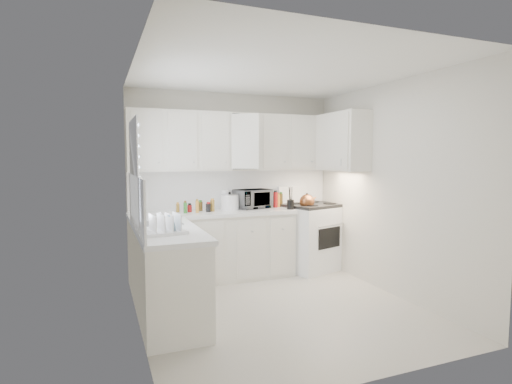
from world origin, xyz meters
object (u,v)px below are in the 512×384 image
stove (312,227)px  utensil_crock (290,198)px  rice_cooker (230,201)px  dish_rack (164,222)px  microwave (252,197)px  tea_kettle (307,201)px

stove → utensil_crock: utensil_crock is taller
rice_cooker → dish_rack: rice_cooker is taller
microwave → utensil_crock: (0.45, -0.32, -0.00)m
utensil_crock → rice_cooker: bearing=161.4°
tea_kettle → dish_rack: size_ratio=0.68×
tea_kettle → microwave: microwave is taller
rice_cooker → dish_rack: bearing=-114.3°
tea_kettle → dish_rack: tea_kettle is taller
dish_rack → utensil_crock: bearing=24.6°
rice_cooker → dish_rack: 1.85m
tea_kettle → microwave: size_ratio=0.54×
dish_rack → tea_kettle: bearing=21.6°
stove → tea_kettle: bearing=-154.8°
stove → dish_rack: stove is taller
microwave → utensil_crock: microwave is taller
stove → microwave: microwave is taller
utensil_crock → dish_rack: size_ratio=0.82×
tea_kettle → rice_cooker: 1.12m
stove → utensil_crock: bearing=-175.9°
stove → dish_rack: (-2.39, -1.36, 0.42)m
stove → microwave: bearing=153.9°
tea_kettle → rice_cooker: size_ratio=1.07×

